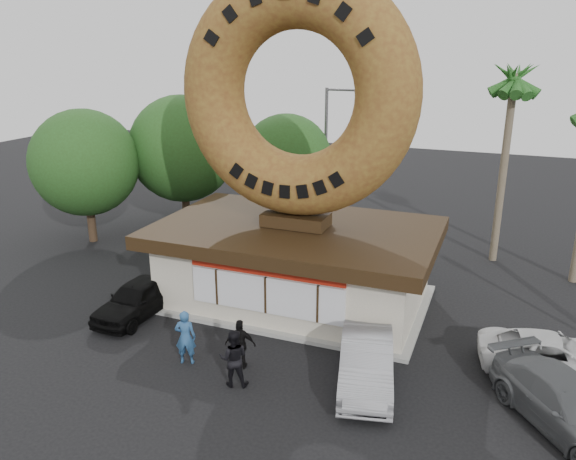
% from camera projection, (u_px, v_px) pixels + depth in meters
% --- Properties ---
extents(ground, '(90.00, 90.00, 0.00)m').
position_uv_depth(ground, '(230.00, 374.00, 18.28)').
color(ground, black).
rests_on(ground, ground).
extents(donut_shop, '(11.20, 7.20, 3.80)m').
position_uv_depth(donut_shop, '(296.00, 261.00, 23.02)').
color(donut_shop, beige).
rests_on(donut_shop, ground).
extents(giant_donut, '(9.31, 2.37, 9.31)m').
position_uv_depth(giant_donut, '(296.00, 94.00, 20.94)').
color(giant_donut, olive).
rests_on(giant_donut, donut_shop).
extents(tree_west, '(6.00, 6.00, 7.65)m').
position_uv_depth(tree_west, '(183.00, 149.00, 31.63)').
color(tree_west, '#473321').
rests_on(tree_west, ground).
extents(tree_mid, '(5.20, 5.20, 6.63)m').
position_uv_depth(tree_mid, '(286.00, 160.00, 31.67)').
color(tree_mid, '#473321').
rests_on(tree_mid, ground).
extents(tree_far, '(5.60, 5.60, 7.14)m').
position_uv_depth(tree_far, '(85.00, 163.00, 29.41)').
color(tree_far, '#473321').
rests_on(tree_far, ground).
extents(palm_near, '(2.60, 2.60, 9.75)m').
position_uv_depth(palm_near, '(514.00, 87.00, 25.40)').
color(palm_near, '#726651').
rests_on(palm_near, ground).
extents(street_lamp, '(2.11, 0.20, 8.00)m').
position_uv_depth(street_lamp, '(328.00, 152.00, 31.66)').
color(street_lamp, '#59595E').
rests_on(street_lamp, ground).
extents(person_left, '(0.81, 0.66, 1.91)m').
position_uv_depth(person_left, '(185.00, 337.00, 18.65)').
color(person_left, '#27507E').
rests_on(person_left, ground).
extents(person_center, '(1.11, 0.98, 1.89)m').
position_uv_depth(person_center, '(233.00, 358.00, 17.43)').
color(person_center, black).
rests_on(person_center, ground).
extents(person_right, '(1.09, 0.66, 1.74)m').
position_uv_depth(person_right, '(240.00, 344.00, 18.38)').
color(person_right, black).
rests_on(person_right, ground).
extents(car_black, '(1.87, 4.30, 1.44)m').
position_uv_depth(car_black, '(137.00, 298.00, 22.07)').
color(car_black, black).
rests_on(car_black, ground).
extents(car_silver, '(2.61, 4.85, 1.52)m').
position_uv_depth(car_silver, '(366.00, 361.00, 17.61)').
color(car_silver, '#95959A').
rests_on(car_silver, ground).
extents(car_grey, '(4.75, 5.26, 1.47)m').
position_uv_depth(car_grey, '(567.00, 405.00, 15.50)').
color(car_grey, '#535658').
rests_on(car_grey, ground).
extents(car_white, '(4.85, 2.76, 1.28)m').
position_uv_depth(car_white, '(552.00, 354.00, 18.23)').
color(car_white, silver).
rests_on(car_white, ground).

